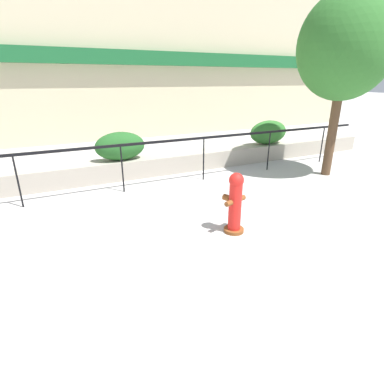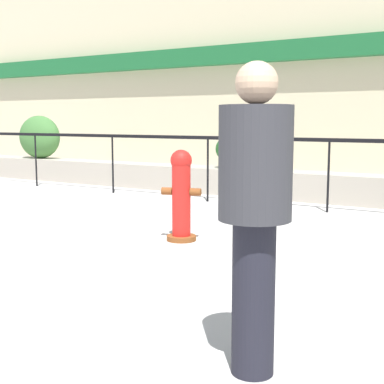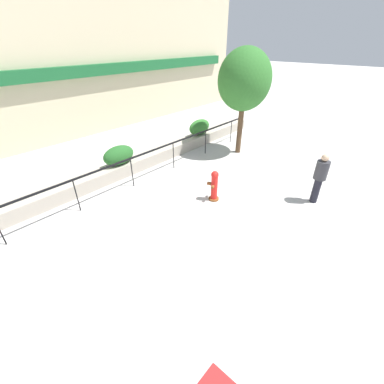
{
  "view_description": "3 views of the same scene",
  "coord_description": "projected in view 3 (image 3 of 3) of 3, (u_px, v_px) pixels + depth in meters",
  "views": [
    {
      "loc": [
        -1.44,
        -1.86,
        2.52
      ],
      "look_at": [
        0.8,
        2.81,
        0.57
      ],
      "focal_mm": 28.0,
      "sensor_mm": 36.0,
      "label": 1
    },
    {
      "loc": [
        4.62,
        -3.19,
        1.42
      ],
      "look_at": [
        0.69,
        3.24,
        0.41
      ],
      "focal_mm": 50.0,
      "sensor_mm": 36.0,
      "label": 2
    },
    {
      "loc": [
        -4.85,
        -2.35,
        4.81
      ],
      "look_at": [
        0.55,
        2.44,
        0.47
      ],
      "focal_mm": 24.0,
      "sensor_mm": 36.0,
      "label": 3
    }
  ],
  "objects": [
    {
      "name": "ground_plane",
      "position": [
        246.0,
        245.0,
        6.93
      ],
      "size": [
        120.0,
        120.0,
        0.0
      ],
      "primitive_type": "plane",
      "color": "#BCB7B2"
    },
    {
      "name": "building_facade",
      "position": [
        28.0,
        59.0,
        11.69
      ],
      "size": [
        30.0,
        1.36,
        8.0
      ],
      "color": "beige",
      "rests_on": "ground"
    },
    {
      "name": "planter_wall_low",
      "position": [
        116.0,
        171.0,
        10.21
      ],
      "size": [
        18.0,
        0.7,
        0.5
      ],
      "primitive_type": "cube",
      "color": "#ADA393",
      "rests_on": "ground"
    },
    {
      "name": "fence_railing_segment",
      "position": [
        131.0,
        161.0,
        9.19
      ],
      "size": [
        15.0,
        0.05,
        1.15
      ],
      "color": "black",
      "rests_on": "ground"
    },
    {
      "name": "hedge_bush_1",
      "position": [
        119.0,
        155.0,
        10.04
      ],
      "size": [
        1.32,
        0.7,
        0.74
      ],
      "primitive_type": "ellipsoid",
      "color": "#235B23",
      "rests_on": "planter_wall_low"
    },
    {
      "name": "hedge_bush_2",
      "position": [
        199.0,
        127.0,
        13.18
      ],
      "size": [
        1.39,
        0.64,
        0.77
      ],
      "primitive_type": "ellipsoid",
      "color": "#2D6B28",
      "rests_on": "planter_wall_low"
    },
    {
      "name": "fire_hydrant",
      "position": [
        214.0,
        185.0,
        8.63
      ],
      "size": [
        0.48,
        0.48,
        1.08
      ],
      "color": "brown",
      "rests_on": "ground"
    },
    {
      "name": "street_tree",
      "position": [
        245.0,
        80.0,
        10.93
      ],
      "size": [
        2.46,
        2.21,
        4.57
      ],
      "color": "brown",
      "rests_on": "ground"
    },
    {
      "name": "pedestrian",
      "position": [
        320.0,
        176.0,
        8.29
      ],
      "size": [
        0.56,
        0.56,
        1.73
      ],
      "color": "black",
      "rests_on": "ground"
    }
  ]
}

